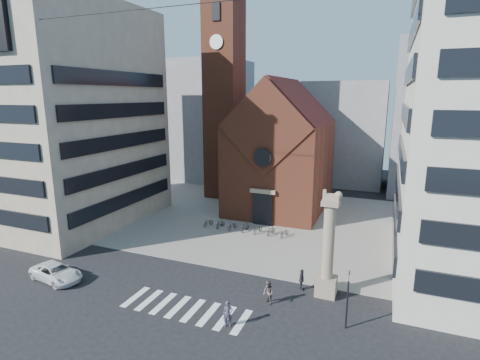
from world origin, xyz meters
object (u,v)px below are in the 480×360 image
(pedestrian_1, at_px, (268,293))
(pedestrian_2, at_px, (302,280))
(lion_column, at_px, (328,255))
(scooter_0, at_px, (208,223))
(pedestrian_0, at_px, (228,314))
(traffic_light, at_px, (348,298))
(white_car, at_px, (56,273))

(pedestrian_1, bearing_deg, pedestrian_2, 95.78)
(lion_column, bearing_deg, scooter_0, 145.74)
(pedestrian_0, bearing_deg, traffic_light, -2.93)
(lion_column, xyz_separation_m, pedestrian_1, (-3.88, -3.08, -2.51))
(lion_column, relative_size, white_car, 1.74)
(pedestrian_0, bearing_deg, lion_column, 27.25)
(pedestrian_0, xyz_separation_m, pedestrian_1, (1.73, 3.75, 0.00))
(lion_column, xyz_separation_m, traffic_light, (1.99, -4.00, -1.17))
(white_car, xyz_separation_m, pedestrian_1, (18.19, 3.16, 0.25))
(scooter_0, bearing_deg, pedestrian_0, -45.12)
(pedestrian_0, height_order, scooter_0, pedestrian_0)
(traffic_light, xyz_separation_m, scooter_0, (-17.94, 14.86, -1.78))
(lion_column, distance_m, scooter_0, 19.52)
(white_car, relative_size, scooter_0, 2.89)
(lion_column, relative_size, pedestrian_2, 4.79)
(traffic_light, distance_m, scooter_0, 23.36)
(traffic_light, height_order, white_car, traffic_light)
(pedestrian_0, relative_size, pedestrian_1, 1.00)
(pedestrian_1, height_order, scooter_0, pedestrian_1)
(traffic_light, distance_m, pedestrian_1, 6.09)
(pedestrian_1, bearing_deg, lion_column, 75.56)
(pedestrian_0, relative_size, pedestrian_2, 1.04)
(pedestrian_1, bearing_deg, white_car, -132.97)
(traffic_light, relative_size, scooter_0, 2.49)
(pedestrian_2, bearing_deg, lion_column, -92.03)
(pedestrian_0, xyz_separation_m, scooter_0, (-10.34, 17.69, -0.44))
(traffic_light, bearing_deg, lion_column, 116.46)
(traffic_light, relative_size, white_car, 0.86)
(pedestrian_1, xyz_separation_m, pedestrian_2, (1.88, 3.08, -0.04))
(white_car, xyz_separation_m, pedestrian_2, (20.06, 6.24, 0.21))
(white_car, distance_m, pedestrian_2, 21.01)
(traffic_light, xyz_separation_m, pedestrian_1, (-5.87, 0.92, -1.34))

